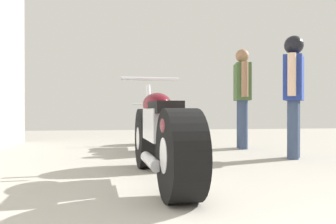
{
  "coord_description": "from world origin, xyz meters",
  "views": [
    {
      "loc": [
        -0.97,
        -0.72,
        0.68
      ],
      "look_at": [
        -0.36,
        3.62,
        0.65
      ],
      "focal_mm": 37.31,
      "sensor_mm": 36.0,
      "label": 1
    }
  ],
  "objects_px": {
    "mechanic_with_helmet": "(294,85)",
    "motorcycle_black_naked": "(146,129)",
    "motorcycle_maroon_cruiser": "(162,136)",
    "mechanic_in_blue": "(242,92)"
  },
  "relations": [
    {
      "from": "mechanic_with_helmet",
      "to": "motorcycle_black_naked",
      "type": "bearing_deg",
      "value": 140.01
    },
    {
      "from": "motorcycle_maroon_cruiser",
      "to": "motorcycle_black_naked",
      "type": "bearing_deg",
      "value": 88.36
    },
    {
      "from": "motorcycle_maroon_cruiser",
      "to": "mechanic_with_helmet",
      "type": "xyz_separation_m",
      "value": [
        2.04,
        1.35,
        0.6
      ]
    },
    {
      "from": "motorcycle_black_naked",
      "to": "mechanic_in_blue",
      "type": "height_order",
      "value": "mechanic_in_blue"
    },
    {
      "from": "motorcycle_black_naked",
      "to": "mechanic_in_blue",
      "type": "distance_m",
      "value": 1.83
    },
    {
      "from": "motorcycle_maroon_cruiser",
      "to": "motorcycle_black_naked",
      "type": "distance_m",
      "value": 2.99
    },
    {
      "from": "mechanic_in_blue",
      "to": "mechanic_with_helmet",
      "type": "distance_m",
      "value": 1.34
    },
    {
      "from": "motorcycle_maroon_cruiser",
      "to": "motorcycle_black_naked",
      "type": "relative_size",
      "value": 1.31
    },
    {
      "from": "motorcycle_black_naked",
      "to": "mechanic_in_blue",
      "type": "xyz_separation_m",
      "value": [
        1.67,
        -0.32,
        0.65
      ]
    },
    {
      "from": "motorcycle_maroon_cruiser",
      "to": "mechanic_with_helmet",
      "type": "height_order",
      "value": "mechanic_with_helmet"
    }
  ]
}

